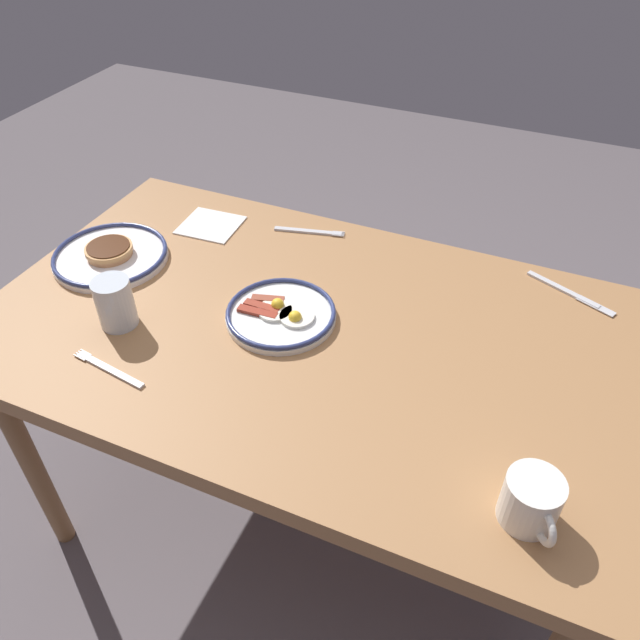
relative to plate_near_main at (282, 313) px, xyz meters
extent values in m
plane|color=#62595D|center=(-0.07, 0.00, -0.75)|extent=(6.00, 6.00, 0.00)
cube|color=#A57347|center=(-0.07, 0.00, -0.03)|extent=(1.44, 0.86, 0.04)
cylinder|color=olive|center=(-0.70, -0.33, -0.41)|extent=(0.05, 0.05, 0.70)
cylinder|color=olive|center=(0.55, -0.33, -0.41)|extent=(0.05, 0.05, 0.70)
cylinder|color=olive|center=(0.55, 0.34, -0.41)|extent=(0.05, 0.05, 0.70)
cylinder|color=white|center=(0.00, 0.00, -0.01)|extent=(0.24, 0.24, 0.01)
torus|color=navy|center=(0.00, 0.00, 0.01)|extent=(0.24, 0.24, 0.01)
cylinder|color=white|center=(-0.04, 0.00, 0.01)|extent=(0.08, 0.08, 0.01)
sphere|color=yellow|center=(-0.04, 0.01, 0.01)|extent=(0.03, 0.03, 0.03)
cylinder|color=white|center=(0.01, 0.01, 0.01)|extent=(0.08, 0.08, 0.01)
sphere|color=yellow|center=(0.01, -0.01, 0.01)|extent=(0.03, 0.03, 0.03)
cube|color=brown|center=(0.05, -0.03, 0.01)|extent=(0.08, 0.04, 0.01)
cube|color=maroon|center=(0.05, 0.00, 0.01)|extent=(0.08, 0.02, 0.01)
cube|color=maroon|center=(0.05, 0.02, 0.01)|extent=(0.09, 0.02, 0.01)
cylinder|color=white|center=(0.48, -0.03, -0.01)|extent=(0.28, 0.28, 0.01)
torus|color=navy|center=(0.48, -0.03, 0.01)|extent=(0.28, 0.28, 0.01)
cylinder|color=tan|center=(0.48, -0.03, 0.01)|extent=(0.11, 0.11, 0.01)
cylinder|color=tan|center=(0.48, -0.03, 0.02)|extent=(0.11, 0.11, 0.01)
cylinder|color=#4C2814|center=(0.48, -0.03, 0.03)|extent=(0.10, 0.10, 0.00)
cylinder|color=white|center=(-0.58, 0.29, 0.03)|extent=(0.09, 0.09, 0.09)
torus|color=white|center=(-0.60, 0.33, 0.03)|extent=(0.04, 0.06, 0.06)
cylinder|color=brown|center=(-0.58, 0.29, 0.06)|extent=(0.08, 0.08, 0.01)
cylinder|color=silver|center=(0.32, 0.16, 0.04)|extent=(0.08, 0.08, 0.11)
cylinder|color=black|center=(0.32, 0.16, 0.03)|extent=(0.07, 0.07, 0.08)
cube|color=white|center=(0.34, -0.26, -0.01)|extent=(0.16, 0.15, 0.00)
cube|color=silver|center=(0.09, -0.34, -0.01)|extent=(0.18, 0.06, 0.01)
cube|color=silver|center=(0.01, -0.35, -0.01)|extent=(0.03, 0.01, 0.00)
cube|color=silver|center=(0.01, -0.36, -0.01)|extent=(0.03, 0.01, 0.00)
cube|color=silver|center=(0.01, -0.36, -0.01)|extent=(0.03, 0.01, 0.00)
cube|color=silver|center=(0.01, -0.37, -0.01)|extent=(0.03, 0.01, 0.00)
cube|color=silver|center=(0.24, 0.29, -0.01)|extent=(0.18, 0.04, 0.01)
cube|color=silver|center=(0.32, 0.26, -0.01)|extent=(0.03, 0.01, 0.00)
cube|color=silver|center=(0.32, 0.27, -0.01)|extent=(0.03, 0.01, 0.00)
cube|color=silver|center=(0.32, 0.28, -0.01)|extent=(0.03, 0.01, 0.00)
cube|color=silver|center=(0.32, 0.28, -0.01)|extent=(0.03, 0.01, 0.00)
cube|color=silver|center=(-0.56, -0.35, -0.01)|extent=(0.17, 0.09, 0.01)
cube|color=silver|center=(-0.63, -0.31, -0.01)|extent=(0.09, 0.05, 0.00)
camera|label=1|loc=(-0.49, 0.93, 0.88)|focal=35.01mm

